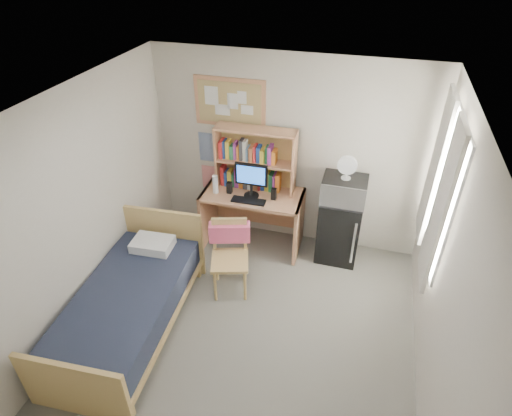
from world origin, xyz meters
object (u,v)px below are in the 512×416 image
(microwave, at_px, (344,190))
(desk_fan, at_px, (347,168))
(speaker_left, at_px, (229,188))
(desk, at_px, (253,219))
(bed, at_px, (129,310))
(bulletin_board, at_px, (230,103))
(monitor, at_px, (251,181))
(desk_chair, at_px, (230,260))
(speaker_right, at_px, (274,194))
(mini_fridge, at_px, (339,228))

(microwave, xyz_separation_m, desk_fan, (0.00, 0.00, 0.30))
(speaker_left, bearing_deg, desk, 11.31)
(desk, bearing_deg, bed, -116.54)
(bulletin_board, xyz_separation_m, monitor, (0.39, -0.40, -0.86))
(desk, xyz_separation_m, bed, (-0.89, -1.84, -0.14))
(monitor, bearing_deg, desk_fan, 4.35)
(desk_chair, distance_m, desk_fan, 1.79)
(microwave, bearing_deg, monitor, -174.47)
(desk, bearing_deg, speaker_left, -168.69)
(desk, bearing_deg, speaker_right, -11.31)
(mini_fridge, height_order, speaker_right, speaker_right)
(mini_fridge, bearing_deg, speaker_right, -171.70)
(monitor, height_order, speaker_left, monitor)
(desk_chair, distance_m, monitor, 1.07)
(bulletin_board, xyz_separation_m, desk_chair, (0.39, -1.30, -1.44))
(bed, bearing_deg, bulletin_board, 73.79)
(mini_fridge, bearing_deg, monitor, -173.51)
(desk, relative_size, speaker_left, 8.42)
(desk_chair, height_order, speaker_right, speaker_right)
(bulletin_board, height_order, desk_fan, bulletin_board)
(monitor, distance_m, speaker_right, 0.33)
(mini_fridge, bearing_deg, bed, -136.85)
(bulletin_board, height_order, desk_chair, bulletin_board)
(monitor, distance_m, desk_fan, 1.22)
(desk_chair, relative_size, microwave, 1.76)
(speaker_left, height_order, microwave, microwave)
(speaker_right, bearing_deg, desk_fan, 5.84)
(bed, height_order, desk_fan, desk_fan)
(desk_fan, bearing_deg, monitor, -174.47)
(desk_chair, height_order, mini_fridge, desk_chair)
(desk_chair, xyz_separation_m, microwave, (1.18, 1.01, 0.58))
(monitor, relative_size, speaker_right, 2.90)
(desk_chair, distance_m, mini_fridge, 1.56)
(bulletin_board, relative_size, monitor, 2.09)
(bed, bearing_deg, microwave, 39.05)
(bulletin_board, distance_m, desk, 1.59)
(desk_chair, relative_size, mini_fridge, 1.06)
(monitor, xyz_separation_m, desk_fan, (1.17, 0.11, 0.31))
(bulletin_board, xyz_separation_m, speaker_right, (0.69, -0.39, -1.01))
(speaker_left, bearing_deg, desk_chair, -72.68)
(monitor, bearing_deg, bulletin_board, 133.99)
(desk_chair, bearing_deg, speaker_left, 91.18)
(desk_chair, distance_m, bed, 1.26)
(speaker_right, distance_m, desk_fan, 0.99)
(speaker_right, bearing_deg, monitor, -180.00)
(desk_chair, xyz_separation_m, mini_fridge, (1.18, 1.03, -0.03))
(mini_fridge, xyz_separation_m, monitor, (-1.17, -0.13, 0.61))
(desk, distance_m, desk_fan, 1.51)
(mini_fridge, xyz_separation_m, microwave, (-0.00, -0.02, 0.61))
(bulletin_board, relative_size, speaker_left, 5.94)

